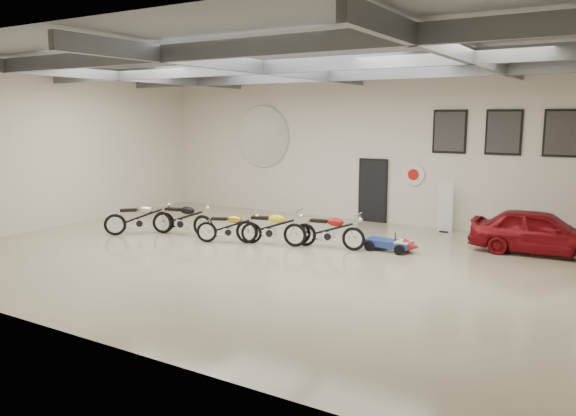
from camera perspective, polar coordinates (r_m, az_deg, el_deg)
The scene contains 19 objects.
floor at distance 14.52m, azimuth -2.47°, elevation -4.94°, with size 16.00×12.00×0.01m, color #BBB18F.
ceiling at distance 14.15m, azimuth -2.61°, elevation 15.09°, with size 16.00×12.00×0.01m, color slate.
back_wall at distance 19.38m, azimuth 7.43°, elevation 6.06°, with size 16.00×0.02×5.00m, color beige.
left_wall at distance 19.71m, azimuth -22.35°, elevation 5.50°, with size 0.02×12.00×5.00m, color beige.
ceiling_beams at distance 14.12m, azimuth -2.61°, elevation 14.08°, with size 15.80×11.80×0.32m, color slate, non-canonical shape.
door at distance 19.27m, azimuth 8.64°, elevation 1.69°, with size 0.92×0.08×2.10m, color black.
logo_plaque at distance 21.26m, azimuth -2.59°, elevation 7.22°, with size 2.30×0.06×1.16m, color silver, non-canonical shape.
poster_left at distance 18.31m, azimuth 16.10°, elevation 7.47°, with size 1.05×0.08×1.35m, color black, non-canonical shape.
poster_mid at distance 17.95m, azimuth 21.07°, elevation 7.19°, with size 1.05×0.08×1.35m, color black, non-canonical shape.
poster_right at distance 17.74m, azimuth 26.18°, elevation 6.84°, with size 1.05×0.08×1.35m, color black, non-canonical shape.
oil_sign at distance 18.71m, azimuth 12.65°, elevation 3.34°, with size 0.72×0.10×0.72m, color white, non-canonical shape.
banner_stand at distance 18.04m, azimuth 15.68°, elevation 0.27°, with size 0.46×0.18×1.69m, color white, non-canonical shape.
motorcycle_silver at distance 17.68m, azimuth -14.87°, elevation -0.91°, with size 2.04×0.63×1.06m, color silver, non-canonical shape.
motorcycle_black at distance 17.23m, azimuth -10.69°, elevation -0.97°, with size 2.10×0.65×1.09m, color silver, non-canonical shape.
motorcycle_gold at distance 16.03m, azimuth -6.03°, elevation -1.86°, with size 1.85×0.57×0.96m, color silver, non-canonical shape.
motorcycle_yellow at distance 15.67m, azimuth -1.79°, elevation -1.89°, with size 2.04×0.63×1.06m, color silver, non-canonical shape.
motorcycle_red at distance 15.32m, azimuth 4.18°, elevation -2.22°, with size 1.99×0.62×1.04m, color silver, non-canonical shape.
go_kart at distance 15.24m, azimuth 10.63°, elevation -3.36°, with size 1.51×0.68×0.55m, color navy, non-canonical shape.
vintage_car at distance 16.08m, azimuth 24.18°, elevation -2.21°, with size 3.47×1.40×1.18m, color maroon.
Camera 1 is at (7.83, -11.69, 3.58)m, focal length 35.00 mm.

